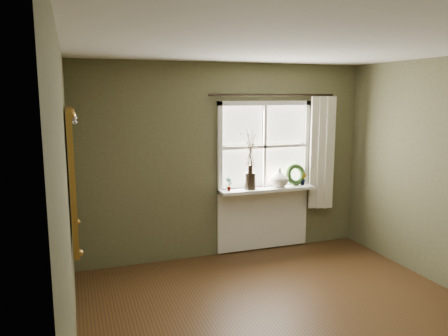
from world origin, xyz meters
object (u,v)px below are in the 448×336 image
at_px(cream_vase, 279,178).
at_px(gilt_mirror, 72,175).
at_px(dark_jug, 250,181).
at_px(wreath, 295,177).

height_order(cream_vase, gilt_mirror, gilt_mirror).
relative_size(dark_jug, wreath, 0.73).
xyz_separation_m(dark_jug, gilt_mirror, (-2.26, -0.97, 0.38)).
bearing_deg(wreath, gilt_mirror, -166.52).
bearing_deg(cream_vase, dark_jug, 180.00).
bearing_deg(dark_jug, wreath, 3.24).
height_order(cream_vase, wreath, wreath).
relative_size(cream_vase, wreath, 0.85).
relative_size(dark_jug, cream_vase, 0.86).
xyz_separation_m(dark_jug, wreath, (0.71, 0.04, 0.00)).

